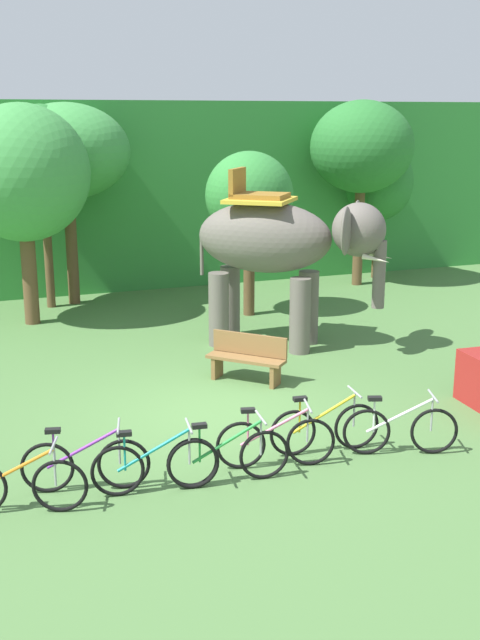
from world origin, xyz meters
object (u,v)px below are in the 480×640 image
at_px(bike_orange, 19,485).
at_px(tree_right, 379,183).
at_px(bike_green, 228,457).
at_px(bike_white, 400,430).
at_px(bike_purple, 85,464).
at_px(tree_left, 66,152).
at_px(tree_far_left, 249,196).
at_px(elephant, 280,245).
at_px(tree_center_left, 43,164).
at_px(bike_yellow, 325,428).
at_px(bike_teal, 156,465).
at_px(tree_center, 23,174).
at_px(wooden_bench, 247,356).
at_px(bike_pink, 276,442).
at_px(tree_center_right, 362,148).

bearing_deg(bike_orange, tree_right, 44.54).
relative_size(bike_green, bike_white, 1.04).
bearing_deg(bike_purple, tree_left, 82.01).
bearing_deg(bike_orange, tree_far_left, 53.20).
bearing_deg(bike_green, elephant, 61.10).
height_order(tree_center_left, elephant, tree_center_left).
distance_m(elephant, bike_orange, 8.45).
bearing_deg(bike_yellow, tree_left, 100.40).
bearing_deg(tree_right, bike_teal, -130.70).
distance_m(tree_center, bike_green, 10.24).
distance_m(bike_orange, bike_yellow, 4.42).
xyz_separation_m(bike_teal, bike_white, (3.68, -0.07, 0.00)).
bearing_deg(bike_yellow, tree_right, 56.99).
relative_size(tree_left, tree_right, 1.28).
relative_size(bike_teal, wooden_bench, 1.25).
height_order(elephant, bike_pink, elephant).
distance_m(bike_green, bike_yellow, 1.74).
height_order(tree_left, tree_center_right, tree_center_right).
relative_size(tree_right, bike_purple, 2.41).
bearing_deg(tree_center, tree_center_left, 67.44).
bearing_deg(elephant, bike_yellow, -106.06).
bearing_deg(tree_far_left, elephant, -97.53).
relative_size(elephant, bike_purple, 2.32).
bearing_deg(bike_green, bike_purple, 166.30).
distance_m(tree_far_left, bike_yellow, 8.72).
relative_size(tree_center_left, tree_left, 0.99).
distance_m(tree_center_left, bike_purple, 11.22).
bearing_deg(bike_purple, bike_teal, -23.53).
bearing_deg(bike_pink, bike_orange, -178.19).
relative_size(tree_right, wooden_bench, 2.97).
distance_m(bike_yellow, wooden_bench, 3.41).
distance_m(tree_center, bike_white, 10.97).
xyz_separation_m(tree_center_left, tree_center_right, (8.82, -0.30, 0.27)).
height_order(tree_center_left, wooden_bench, tree_center_left).
bearing_deg(tree_center_right, bike_purple, -133.10).
xyz_separation_m(elephant, bike_yellow, (-1.55, -5.38, -1.82)).
height_order(tree_center_left, tree_center_right, tree_center_right).
bearing_deg(bike_teal, wooden_bench, 54.15).
xyz_separation_m(tree_right, wooden_bench, (-7.15, -7.70, -2.40)).
distance_m(tree_left, bike_green, 11.90).
height_order(elephant, bike_yellow, elephant).
xyz_separation_m(tree_right, elephant, (-5.67, -5.74, -0.67)).
bearing_deg(wooden_bench, tree_center_left, 110.42).
height_order(tree_center, bike_orange, tree_center).
bearing_deg(bike_teal, bike_white, -1.06).
xyz_separation_m(bike_orange, bike_teal, (1.74, -0.05, 0.00)).
height_order(tree_far_left, bike_pink, tree_far_left).
bearing_deg(tree_center_right, bike_pink, -123.71).
relative_size(bike_green, bike_yellow, 1.00).
xyz_separation_m(tree_center_right, bike_pink, (-7.07, -10.60, -3.57)).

